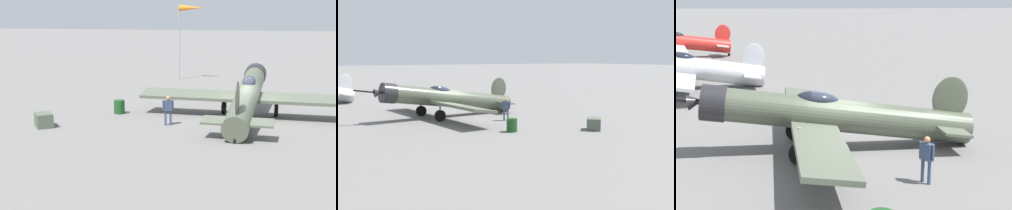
% 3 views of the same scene
% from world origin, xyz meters
% --- Properties ---
extents(ground_plane, '(400.00, 400.00, 0.00)m').
position_xyz_m(ground_plane, '(0.00, 0.00, 0.00)').
color(ground_plane, slate).
extents(airplane_foreground, '(12.39, 12.88, 2.91)m').
position_xyz_m(airplane_foreground, '(-0.54, -0.04, 1.39)').
color(airplane_foreground, '#4C5442').
rests_on(airplane_foreground, ground_plane).
extents(ground_crew_mechanic, '(0.42, 0.52, 1.58)m').
position_xyz_m(ground_crew_mechanic, '(2.38, -3.78, 0.96)').
color(ground_crew_mechanic, '#384766').
rests_on(ground_crew_mechanic, ground_plane).
extents(equipment_crate, '(1.39, 1.38, 0.73)m').
position_xyz_m(equipment_crate, '(4.96, -9.81, 0.36)').
color(equipment_crate, '#4C5647').
rests_on(equipment_crate, ground_plane).
extents(fuel_drum, '(0.68, 0.68, 0.82)m').
position_xyz_m(fuel_drum, '(0.35, -7.61, 0.41)').
color(fuel_drum, '#19471E').
rests_on(fuel_drum, ground_plane).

